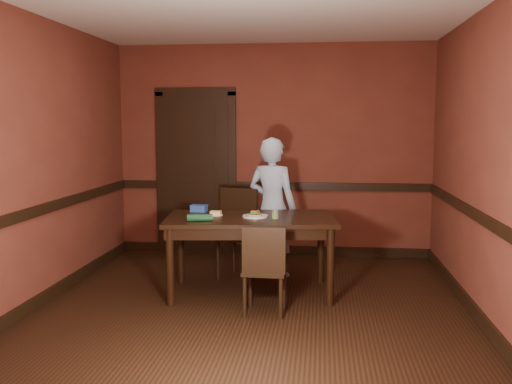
% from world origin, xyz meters
% --- Properties ---
extents(floor, '(4.00, 4.50, 0.01)m').
position_xyz_m(floor, '(0.00, 0.00, 0.00)').
color(floor, black).
rests_on(floor, ground).
extents(ceiling, '(4.00, 4.50, 0.01)m').
position_xyz_m(ceiling, '(0.00, 0.00, 2.70)').
color(ceiling, silver).
rests_on(ceiling, ground).
extents(wall_back, '(4.00, 0.02, 2.70)m').
position_xyz_m(wall_back, '(0.00, 2.25, 1.35)').
color(wall_back, brown).
rests_on(wall_back, ground).
extents(wall_front, '(4.00, 0.02, 2.70)m').
position_xyz_m(wall_front, '(0.00, -2.25, 1.35)').
color(wall_front, brown).
rests_on(wall_front, ground).
extents(wall_left, '(0.02, 4.50, 2.70)m').
position_xyz_m(wall_left, '(-2.00, 0.00, 1.35)').
color(wall_left, brown).
rests_on(wall_left, ground).
extents(wall_right, '(0.02, 4.50, 2.70)m').
position_xyz_m(wall_right, '(2.00, 0.00, 1.35)').
color(wall_right, brown).
rests_on(wall_right, ground).
extents(dado_back, '(4.00, 0.03, 0.10)m').
position_xyz_m(dado_back, '(0.00, 2.23, 0.90)').
color(dado_back, black).
rests_on(dado_back, ground).
extents(dado_left, '(0.03, 4.50, 0.10)m').
position_xyz_m(dado_left, '(-1.99, 0.00, 0.90)').
color(dado_left, black).
rests_on(dado_left, ground).
extents(dado_right, '(0.03, 4.50, 0.10)m').
position_xyz_m(dado_right, '(1.99, 0.00, 0.90)').
color(dado_right, black).
rests_on(dado_right, ground).
extents(baseboard_back, '(4.00, 0.03, 0.12)m').
position_xyz_m(baseboard_back, '(0.00, 2.23, 0.06)').
color(baseboard_back, black).
rests_on(baseboard_back, ground).
extents(baseboard_left, '(0.03, 4.50, 0.12)m').
position_xyz_m(baseboard_left, '(-1.99, 0.00, 0.06)').
color(baseboard_left, black).
rests_on(baseboard_left, ground).
extents(baseboard_right, '(0.03, 4.50, 0.12)m').
position_xyz_m(baseboard_right, '(1.99, 0.00, 0.06)').
color(baseboard_right, black).
rests_on(baseboard_right, ground).
extents(door, '(1.05, 0.07, 2.20)m').
position_xyz_m(door, '(-1.00, 2.22, 1.09)').
color(door, black).
rests_on(door, ground).
extents(dining_table, '(1.76, 1.12, 0.78)m').
position_xyz_m(dining_table, '(-0.08, 0.52, 0.39)').
color(dining_table, black).
rests_on(dining_table, floor).
extents(chair_far, '(0.57, 0.57, 0.97)m').
position_xyz_m(chair_far, '(-0.24, 1.09, 0.49)').
color(chair_far, black).
rests_on(chair_far, floor).
extents(chair_near, '(0.39, 0.39, 0.81)m').
position_xyz_m(chair_near, '(0.13, -0.05, 0.41)').
color(chair_near, black).
rests_on(chair_near, floor).
extents(person, '(0.66, 0.55, 1.55)m').
position_xyz_m(person, '(0.08, 1.23, 0.78)').
color(person, '#AAC5DD').
rests_on(person, floor).
extents(sandwich_plate, '(0.25, 0.25, 0.06)m').
position_xyz_m(sandwich_plate, '(-0.03, 0.51, 0.80)').
color(sandwich_plate, white).
rests_on(sandwich_plate, dining_table).
extents(sauce_jar, '(0.07, 0.07, 0.08)m').
position_xyz_m(sauce_jar, '(0.18, 0.44, 0.82)').
color(sauce_jar, '#72994D').
rests_on(sauce_jar, dining_table).
extents(cheese_saucer, '(0.14, 0.14, 0.05)m').
position_xyz_m(cheese_saucer, '(-0.43, 0.57, 0.80)').
color(cheese_saucer, white).
rests_on(cheese_saucer, dining_table).
extents(food_tub, '(0.18, 0.14, 0.07)m').
position_xyz_m(food_tub, '(-0.65, 0.78, 0.82)').
color(food_tub, '#325DB8').
rests_on(food_tub, dining_table).
extents(wrapped_veg, '(0.25, 0.12, 0.07)m').
position_xyz_m(wrapped_veg, '(-0.52, 0.21, 0.81)').
color(wrapped_veg, '#164522').
rests_on(wrapped_veg, dining_table).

